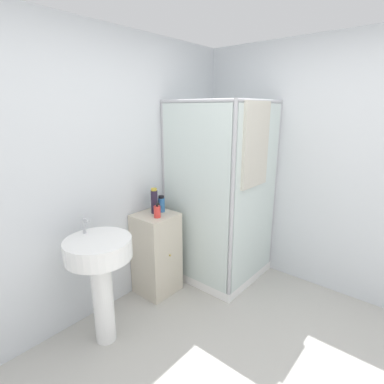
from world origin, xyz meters
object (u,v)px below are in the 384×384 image
Objects in this scene: shampoo_bottle_tall_black at (154,201)px; sink at (100,266)px; soap_dispenser at (157,212)px; shampoo_bottle_blue at (161,204)px.

sink is at bearing -164.67° from shampoo_bottle_tall_black.
soap_dispenser is 0.87× the size of shampoo_bottle_blue.
sink is at bearing -167.30° from shampoo_bottle_blue.
shampoo_bottle_tall_black is (0.07, 0.11, 0.07)m from soap_dispenser.
shampoo_bottle_blue is at bearing 12.70° from sink.
shampoo_bottle_tall_black reaches higher than shampoo_bottle_blue.
soap_dispenser is at bearing -148.10° from shampoo_bottle_blue.
sink is 4.05× the size of shampoo_bottle_tall_black.
sink is 0.86m from shampoo_bottle_tall_black.
shampoo_bottle_tall_black is 1.54× the size of shampoo_bottle_blue.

